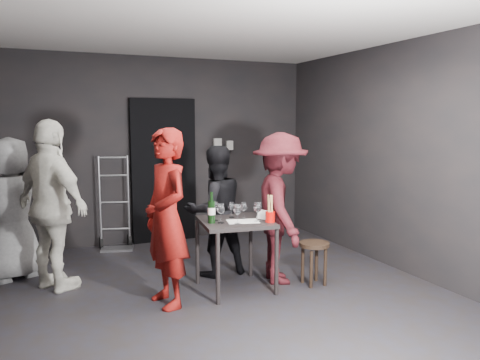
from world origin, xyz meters
name	(u,v)px	position (x,y,z in m)	size (l,w,h in m)	color
floor	(224,296)	(0.00, 0.00, 0.00)	(4.50, 5.00, 0.02)	black
ceiling	(223,23)	(0.00, 0.00, 2.70)	(4.50, 5.00, 0.02)	silver
wall_back	(162,150)	(0.00, 2.50, 1.35)	(4.50, 0.04, 2.70)	black
wall_front	(403,208)	(0.00, -2.50, 1.35)	(4.50, 0.04, 2.70)	black
wall_right	(402,158)	(2.25, 0.00, 1.35)	(0.04, 5.00, 2.70)	black
doorway	(164,171)	(0.00, 2.44, 1.05)	(0.95, 0.10, 2.10)	black
wallbox_upper	(217,142)	(0.85, 2.45, 1.45)	(0.12, 0.06, 0.12)	#B7B7B2
wallbox_lower	(229,145)	(1.05, 2.45, 1.40)	(0.10, 0.06, 0.14)	#B7B7B2
hand_truck	(116,232)	(-0.74, 2.27, 0.23)	(0.43, 0.36, 1.30)	#B2B2B7
tasting_table	(236,229)	(0.19, 0.14, 0.65)	(0.72, 0.72, 0.75)	black
stool	(314,252)	(1.03, -0.06, 0.37)	(0.33, 0.33, 0.47)	black
server_red	(166,205)	(-0.58, 0.02, 0.98)	(0.72, 0.47, 1.97)	maroon
woman_black	(215,211)	(0.16, 0.69, 0.75)	(0.73, 0.40, 1.50)	black
man_maroon	(280,200)	(0.74, 0.19, 0.92)	(1.18, 0.55, 1.83)	#411016
bystander_cream	(52,189)	(-1.57, 0.89, 1.08)	(1.27, 0.61, 2.16)	white
bystander_grey	(12,204)	(-1.98, 1.43, 0.86)	(0.84, 0.46, 1.72)	gray
tasting_mat	(243,221)	(0.23, 0.04, 0.75)	(0.32, 0.21, 0.00)	white
wine_glass_a	(221,212)	(0.00, 0.06, 0.86)	(0.08, 0.08, 0.22)	white
wine_glass_b	(215,210)	(-0.02, 0.20, 0.86)	(0.08, 0.08, 0.22)	white
wine_glass_c	(231,209)	(0.20, 0.28, 0.84)	(0.07, 0.07, 0.18)	white
wine_glass_d	(237,213)	(0.14, -0.03, 0.86)	(0.08, 0.08, 0.22)	white
wine_glass_e	(258,211)	(0.37, -0.02, 0.86)	(0.08, 0.08, 0.22)	white
wine_glass_f	(244,210)	(0.29, 0.15, 0.85)	(0.07, 0.07, 0.19)	white
wine_bottle	(212,211)	(-0.09, 0.11, 0.87)	(0.08, 0.08, 0.32)	black
breadstick_cup	(270,209)	(0.48, -0.09, 0.89)	(0.10, 0.10, 0.30)	#C90804
reserved_card	(262,215)	(0.47, 0.07, 0.80)	(0.08, 0.13, 0.10)	white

